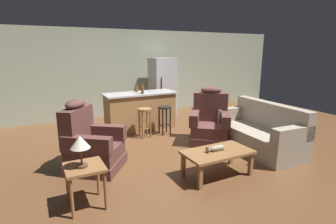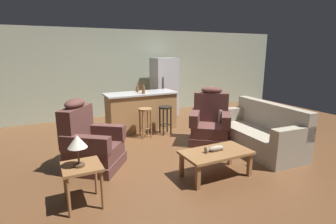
# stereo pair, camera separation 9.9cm
# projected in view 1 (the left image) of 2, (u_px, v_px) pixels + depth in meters

# --- Properties ---
(ground_plane) EXTENTS (12.00, 12.00, 0.00)m
(ground_plane) POSITION_uv_depth(u_px,v_px,m) (164.00, 145.00, 5.59)
(ground_plane) COLOR brown
(back_wall) EXTENTS (12.00, 0.05, 2.60)m
(back_wall) POSITION_uv_depth(u_px,v_px,m) (118.00, 73.00, 7.99)
(back_wall) COLOR #9EA88E
(back_wall) RESTS_ON ground_plane
(coffee_table) EXTENTS (1.10, 0.60, 0.42)m
(coffee_table) POSITION_uv_depth(u_px,v_px,m) (217.00, 154.00, 4.17)
(coffee_table) COLOR olive
(coffee_table) RESTS_ON ground_plane
(fish_figurine) EXTENTS (0.34, 0.10, 0.10)m
(fish_figurine) POSITION_uv_depth(u_px,v_px,m) (216.00, 148.00, 4.15)
(fish_figurine) COLOR #4C3823
(fish_figurine) RESTS_ON coffee_table
(couch) EXTENTS (0.97, 1.95, 0.94)m
(couch) POSITION_uv_depth(u_px,v_px,m) (260.00, 133.00, 5.34)
(couch) COLOR #9E937F
(couch) RESTS_ON ground_plane
(recliner_near_lamp) EXTENTS (1.18, 1.18, 1.20)m
(recliner_near_lamp) POSITION_uv_depth(u_px,v_px,m) (91.00, 145.00, 4.42)
(recliner_near_lamp) COLOR brown
(recliner_near_lamp) RESTS_ON ground_plane
(recliner_near_island) EXTENTS (1.18, 1.18, 1.20)m
(recliner_near_island) POSITION_uv_depth(u_px,v_px,m) (210.00, 123.00, 5.78)
(recliner_near_island) COLOR brown
(recliner_near_island) RESTS_ON ground_plane
(end_table) EXTENTS (0.48, 0.48, 0.56)m
(end_table) POSITION_uv_depth(u_px,v_px,m) (85.00, 173.00, 3.31)
(end_table) COLOR olive
(end_table) RESTS_ON ground_plane
(table_lamp) EXTENTS (0.24, 0.24, 0.41)m
(table_lamp) POSITION_uv_depth(u_px,v_px,m) (80.00, 144.00, 3.19)
(table_lamp) COLOR #4C3823
(table_lamp) RESTS_ON end_table
(kitchen_island) EXTENTS (1.80, 0.70, 0.95)m
(kitchen_island) POSITION_uv_depth(u_px,v_px,m) (140.00, 111.00, 6.65)
(kitchen_island) COLOR #9E7042
(kitchen_island) RESTS_ON ground_plane
(bar_stool_left) EXTENTS (0.32, 0.32, 0.68)m
(bar_stool_left) POSITION_uv_depth(u_px,v_px,m) (145.00, 117.00, 6.04)
(bar_stool_left) COLOR olive
(bar_stool_left) RESTS_ON ground_plane
(bar_stool_right) EXTENTS (0.32, 0.32, 0.68)m
(bar_stool_right) POSITION_uv_depth(u_px,v_px,m) (165.00, 115.00, 6.27)
(bar_stool_right) COLOR black
(bar_stool_right) RESTS_ON ground_plane
(refrigerator) EXTENTS (0.70, 0.69, 1.76)m
(refrigerator) POSITION_uv_depth(u_px,v_px,m) (162.00, 87.00, 8.14)
(refrigerator) COLOR #B7B7BC
(refrigerator) RESTS_ON ground_plane
(bottle_tall_green) EXTENTS (0.07, 0.07, 0.21)m
(bottle_tall_green) POSITION_uv_depth(u_px,v_px,m) (136.00, 89.00, 6.59)
(bottle_tall_green) COLOR brown
(bottle_tall_green) RESTS_ON kitchen_island
(bottle_short_amber) EXTENTS (0.08, 0.08, 0.27)m
(bottle_short_amber) POSITION_uv_depth(u_px,v_px,m) (142.00, 90.00, 6.36)
(bottle_short_amber) COLOR brown
(bottle_short_amber) RESTS_ON kitchen_island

